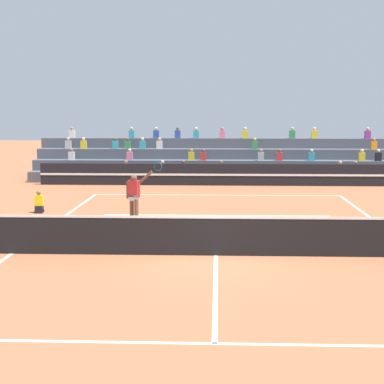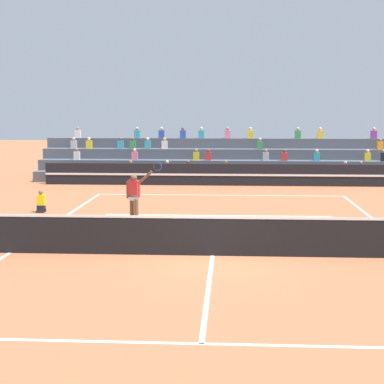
% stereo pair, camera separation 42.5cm
% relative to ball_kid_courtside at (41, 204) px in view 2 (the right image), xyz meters
% --- Properties ---
extents(ground_plane, '(120.00, 120.00, 0.00)m').
position_rel_ball_kid_courtside_xyz_m(ground_plane, '(6.63, -6.74, -0.33)').
color(ground_plane, '#AD603D').
extents(court_lines, '(11.10, 23.90, 0.01)m').
position_rel_ball_kid_courtside_xyz_m(court_lines, '(6.63, -6.74, -0.33)').
color(court_lines, white).
rests_on(court_lines, ground).
extents(tennis_net, '(12.00, 0.10, 1.10)m').
position_rel_ball_kid_courtside_xyz_m(tennis_net, '(6.63, -6.74, 0.21)').
color(tennis_net, black).
rests_on(tennis_net, ground).
extents(sponsor_banner_wall, '(18.00, 0.26, 1.10)m').
position_rel_ball_kid_courtside_xyz_m(sponsor_banner_wall, '(6.63, 8.85, 0.22)').
color(sponsor_banner_wall, black).
rests_on(sponsor_banner_wall, ground).
extents(bleacher_stand, '(19.92, 3.80, 2.83)m').
position_rel_ball_kid_courtside_xyz_m(bleacher_stand, '(6.63, 12.02, 0.50)').
color(bleacher_stand, '#4C515B').
rests_on(bleacher_stand, ground).
extents(ball_kid_courtside, '(0.30, 0.36, 0.84)m').
position_rel_ball_kid_courtside_xyz_m(ball_kid_courtside, '(0.00, 0.00, 0.00)').
color(ball_kid_courtside, black).
rests_on(ball_kid_courtside, ground).
extents(tennis_player, '(1.31, 0.66, 2.23)m').
position_rel_ball_kid_courtside_xyz_m(tennis_player, '(3.92, -2.44, 0.65)').
color(tennis_player, brown).
rests_on(tennis_player, ground).
extents(tennis_ball, '(0.07, 0.07, 0.07)m').
position_rel_ball_kid_courtside_xyz_m(tennis_ball, '(9.82, -0.78, -0.30)').
color(tennis_ball, '#C6DB33').
rests_on(tennis_ball, ground).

